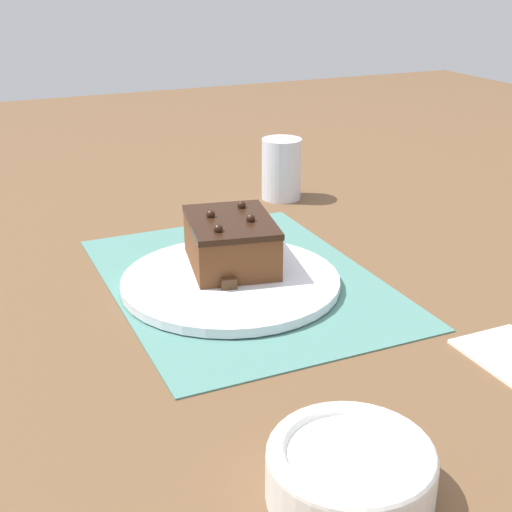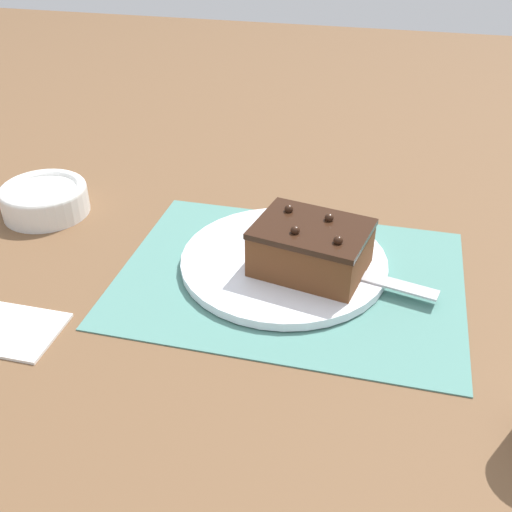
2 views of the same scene
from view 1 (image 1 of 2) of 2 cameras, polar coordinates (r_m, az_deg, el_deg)
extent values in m
plane|color=brown|center=(0.96, -1.08, -2.05)|extent=(3.00, 3.00, 0.00)
cube|color=slate|center=(0.95, -1.08, -1.94)|extent=(0.46, 0.34, 0.00)
cylinder|color=white|center=(0.93, -2.04, -2.05)|extent=(0.29, 0.29, 0.01)
cube|color=brown|center=(0.96, -2.03, 0.91)|extent=(0.16, 0.13, 0.06)
cube|color=black|center=(0.95, -2.05, 2.75)|extent=(0.16, 0.14, 0.01)
sphere|color=black|center=(0.90, -3.05, 2.19)|extent=(0.01, 0.01, 0.01)
sphere|color=black|center=(0.93, -0.44, 3.02)|extent=(0.01, 0.01, 0.01)
sphere|color=black|center=(0.95, -3.65, 3.35)|extent=(0.01, 0.01, 0.01)
sphere|color=black|center=(0.99, -1.16, 4.10)|extent=(0.01, 0.01, 0.01)
cube|color=#472D19|center=(0.93, -2.52, -1.32)|extent=(0.08, 0.04, 0.01)
cube|color=#B7BABF|center=(1.04, -3.55, 1.13)|extent=(0.17, 0.06, 0.00)
cylinder|color=white|center=(1.28, 2.05, 6.98)|extent=(0.07, 0.07, 0.11)
cylinder|color=white|center=(0.60, 7.54, -17.02)|extent=(0.14, 0.14, 0.04)
torus|color=white|center=(0.58, 7.65, -15.48)|extent=(0.14, 0.14, 0.02)
camera|label=2|loc=(1.35, 25.58, 23.83)|focal=42.00mm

